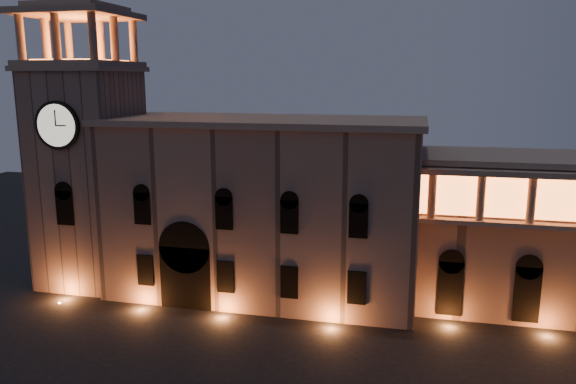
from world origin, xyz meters
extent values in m
cube|color=#8C6B5B|center=(-2.00, 22.00, 8.50)|extent=(30.00, 12.00, 17.00)
cube|color=gray|center=(-2.00, 22.00, 17.30)|extent=(30.80, 12.80, 0.60)
cube|color=black|center=(-8.00, 16.60, 3.00)|extent=(5.00, 1.40, 6.00)
cylinder|color=black|center=(-8.00, 16.60, 6.00)|extent=(5.00, 1.40, 5.00)
cube|color=orange|center=(-8.00, 16.40, 2.80)|extent=(4.20, 0.20, 5.00)
cube|color=#8C6B5B|center=(-20.50, 21.00, 11.00)|extent=(9.00, 9.00, 22.00)
cube|color=gray|center=(-20.50, 21.00, 22.25)|extent=(9.80, 9.80, 0.50)
cylinder|color=black|center=(-20.50, 16.32, 17.00)|extent=(4.60, 0.35, 4.60)
cylinder|color=beige|center=(-20.50, 16.18, 17.00)|extent=(4.00, 0.12, 4.00)
cube|color=gray|center=(-20.50, 21.00, 22.75)|extent=(9.40, 9.40, 0.50)
cube|color=orange|center=(-20.50, 21.00, 23.05)|extent=(6.80, 6.80, 0.15)
cylinder|color=gray|center=(-24.30, 17.20, 25.10)|extent=(0.76, 0.76, 4.20)
cylinder|color=gray|center=(-20.50, 17.20, 25.10)|extent=(0.76, 0.76, 4.20)
cylinder|color=gray|center=(-16.70, 17.20, 25.10)|extent=(0.76, 0.76, 4.20)
cylinder|color=gray|center=(-24.30, 24.80, 25.10)|extent=(0.76, 0.76, 4.20)
cylinder|color=gray|center=(-20.50, 24.80, 25.10)|extent=(0.76, 0.76, 4.20)
cylinder|color=gray|center=(-16.70, 24.80, 25.10)|extent=(0.76, 0.76, 4.20)
cylinder|color=gray|center=(-24.30, 21.00, 25.10)|extent=(0.76, 0.76, 4.20)
cylinder|color=gray|center=(-16.70, 21.00, 25.10)|extent=(0.76, 0.76, 4.20)
cube|color=gray|center=(-20.50, 21.00, 27.50)|extent=(9.80, 9.80, 0.60)
cube|color=gray|center=(-20.50, 21.00, 28.10)|extent=(7.50, 7.50, 0.60)
cylinder|color=gray|center=(14.00, 18.50, 11.50)|extent=(0.70, 0.70, 4.00)
cylinder|color=gray|center=(18.00, 18.50, 11.50)|extent=(0.70, 0.70, 4.00)
cylinder|color=gray|center=(22.00, 18.50, 11.50)|extent=(0.70, 0.70, 4.00)
camera|label=1|loc=(12.62, -30.24, 21.40)|focal=35.00mm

